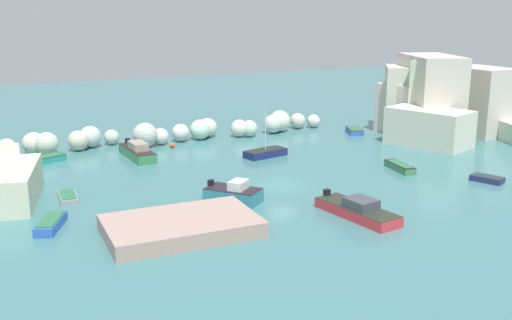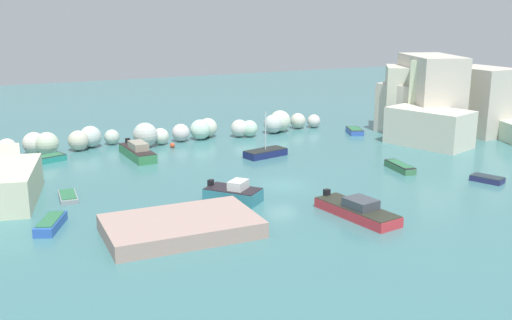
% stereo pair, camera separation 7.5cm
% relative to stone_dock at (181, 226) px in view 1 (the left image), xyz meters
% --- Properties ---
extents(cove_water, '(160.00, 160.00, 0.00)m').
position_rel_stone_dock_xyz_m(cove_water, '(11.02, 6.86, -0.53)').
color(cove_water, '#3F7679').
rests_on(cove_water, ground).
extents(cliff_headland_right, '(19.04, 18.99, 9.10)m').
position_rel_stone_dock_xyz_m(cliff_headland_right, '(36.70, 17.28, 3.11)').
color(cliff_headland_right, beige).
rests_on(cliff_headland_right, ground).
extents(rock_breakwater, '(36.71, 4.81, 2.60)m').
position_rel_stone_dock_xyz_m(rock_breakwater, '(7.89, 26.47, 0.56)').
color(rock_breakwater, beige).
rests_on(rock_breakwater, ground).
extents(stone_dock, '(9.87, 6.33, 1.05)m').
position_rel_stone_dock_xyz_m(stone_dock, '(0.00, 0.00, 0.00)').
color(stone_dock, tan).
rests_on(stone_dock, ground).
extents(channel_buoy, '(0.52, 0.52, 0.52)m').
position_rel_stone_dock_xyz_m(channel_buoy, '(6.97, 23.83, -0.26)').
color(channel_buoy, '#E04C28').
rests_on(channel_buoy, cove_water).
extents(moored_boat_0, '(4.59, 2.67, 4.49)m').
position_rel_stone_dock_xyz_m(moored_boat_0, '(14.14, 16.23, -0.16)').
color(moored_boat_0, navy).
rests_on(moored_boat_0, cove_water).
extents(moored_boat_1, '(3.18, 6.97, 1.41)m').
position_rel_stone_dock_xyz_m(moored_boat_1, '(12.22, -2.24, -0.02)').
color(moored_boat_1, '#CE333C').
rests_on(moored_boat_1, cove_water).
extents(moored_boat_2, '(3.50, 2.44, 0.63)m').
position_rel_stone_dock_xyz_m(moored_boat_2, '(-5.58, 23.28, -0.20)').
color(moored_boat_2, teal).
rests_on(moored_boat_2, cove_water).
extents(moored_boat_3, '(1.64, 3.90, 0.63)m').
position_rel_stone_dock_xyz_m(moored_boat_3, '(22.86, 6.39, -0.20)').
color(moored_boat_3, '#407C50').
rests_on(moored_boat_3, cove_water).
extents(moored_boat_4, '(2.22, 6.51, 1.64)m').
position_rel_stone_dock_xyz_m(moored_boat_4, '(2.57, 21.15, 0.09)').
color(moored_boat_4, '#36804C').
rests_on(moored_boat_4, cove_water).
extents(moored_boat_5, '(2.21, 2.90, 0.49)m').
position_rel_stone_dock_xyz_m(moored_boat_5, '(27.20, 0.29, -0.28)').
color(moored_boat_5, navy).
rests_on(moored_boat_5, cove_water).
extents(moored_boat_6, '(4.30, 4.55, 1.70)m').
position_rel_stone_dock_xyz_m(moored_boat_6, '(5.72, 4.66, 0.09)').
color(moored_boat_6, teal).
rests_on(moored_boat_6, cove_water).
extents(moored_boat_7, '(1.47, 3.23, 0.43)m').
position_rel_stone_dock_xyz_m(moored_boat_7, '(-5.57, 10.63, -0.32)').
color(moored_boat_7, gray).
rests_on(moored_boat_7, cove_water).
extents(moored_boat_8, '(2.59, 3.84, 0.70)m').
position_rel_stone_dock_xyz_m(moored_boat_8, '(-7.56, 4.64, -0.19)').
color(moored_boat_8, blue).
rests_on(moored_boat_8, cove_water).
extents(moored_boat_9, '(2.50, 3.36, 0.62)m').
position_rel_stone_dock_xyz_m(moored_boat_9, '(28.47, 21.69, -0.20)').
color(moored_boat_9, '#355BBC').
rests_on(moored_boat_9, cove_water).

